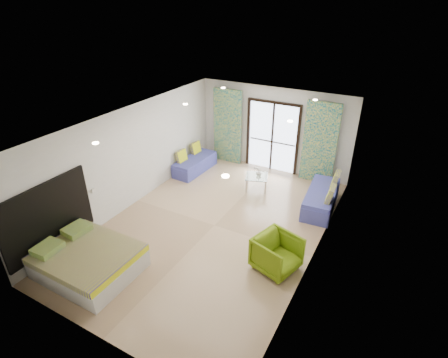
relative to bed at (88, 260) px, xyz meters
The scene contains 24 objects.
floor 3.07m from the bed, 61.09° to the left, with size 5.00×7.50×0.01m, color #A28361, non-canonical shape.
ceiling 3.90m from the bed, 61.09° to the left, with size 5.00×7.50×0.01m, color silver, non-canonical shape.
wall_back 6.68m from the bed, 77.06° to the left, with size 5.00×0.01×2.70m, color silver, non-canonical shape.
wall_front 2.12m from the bed, 36.12° to the right, with size 5.00×0.01×2.70m, color silver, non-canonical shape.
wall_left 3.06m from the bed, 110.96° to the left, with size 0.01×7.50×2.70m, color silver, non-canonical shape.
wall_right 4.91m from the bed, 33.91° to the left, with size 0.01×7.50×2.70m, color silver, non-canonical shape.
balcony_door 6.63m from the bed, 77.00° to the left, with size 1.76×0.08×2.28m.
balcony_rail 6.60m from the bed, 77.02° to the left, with size 1.52×0.03×0.04m, color #595451.
curtain_left 6.32m from the bed, 90.68° to the left, with size 1.00×0.10×2.50m, color beige.
curtain_right 7.01m from the bed, 64.14° to the left, with size 1.00×0.10×2.50m, color beige.
downlight_a 2.49m from the bed, 83.53° to the left, with size 0.12×0.12×0.02m, color #FFE0B2.
downlight_b 3.80m from the bed, 13.16° to the left, with size 0.12×0.12×0.02m, color #FFE0B2.
downlight_c 4.38m from the bed, 88.81° to the left, with size 0.12×0.12×0.02m, color #FFE0B2.
downlight_d 5.24m from the bed, 51.93° to the left, with size 0.12×0.12×0.02m, color #FFE0B2.
downlight_e 6.16m from the bed, 89.23° to the left, with size 0.12×0.12×0.02m, color #FFE0B2.
downlight_f 6.79m from the bed, 63.11° to the left, with size 0.12×0.12×0.02m, color #FFE0B2.
headboard 1.25m from the bed, behind, with size 0.06×2.10×1.50m, color black.
switch_plate 1.77m from the bed, 128.48° to the left, with size 0.02×0.10×0.10m, color silver.
bed is the anchor object (origin of this frame).
daybed_left 5.07m from the bed, 97.24° to the left, with size 0.72×1.69×0.82m.
daybed_right 6.00m from the bed, 53.20° to the left, with size 0.88×1.92×0.92m.
coffee_table 5.17m from the bed, 71.69° to the left, with size 0.82×0.82×0.74m.
vase 5.26m from the bed, 71.59° to the left, with size 0.16×0.17×0.16m, color white.
armchair 3.93m from the bed, 29.99° to the left, with size 0.83×0.78×0.86m, color #6C8E12.
Camera 1 is at (3.69, -6.21, 5.17)m, focal length 28.00 mm.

